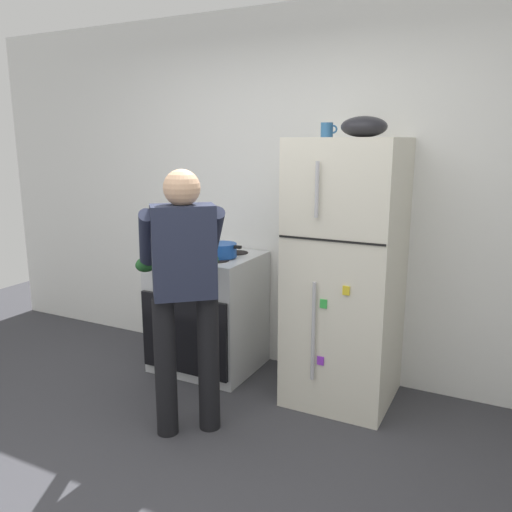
# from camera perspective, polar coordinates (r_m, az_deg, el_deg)

# --- Properties ---
(ground) EXTENTS (8.00, 8.00, 0.00)m
(ground) POSITION_cam_1_polar(r_m,az_deg,el_deg) (2.84, -12.42, -25.81)
(ground) COLOR #38383D
(kitchen_wall_back) EXTENTS (6.00, 0.10, 2.70)m
(kitchen_wall_back) POSITION_cam_1_polar(r_m,az_deg,el_deg) (3.94, 4.85, 6.69)
(kitchen_wall_back) COLOR white
(kitchen_wall_back) RESTS_ON ground
(refrigerator) EXTENTS (0.68, 0.72, 1.77)m
(refrigerator) POSITION_cam_1_polar(r_m,az_deg,el_deg) (3.51, 9.84, -1.91)
(refrigerator) COLOR silver
(refrigerator) RESTS_ON ground
(stove_range) EXTENTS (0.76, 0.67, 0.91)m
(stove_range) POSITION_cam_1_polar(r_m,az_deg,el_deg) (4.06, -5.37, -6.13)
(stove_range) COLOR silver
(stove_range) RESTS_ON ground
(person_cook) EXTENTS (0.69, 0.73, 1.60)m
(person_cook) POSITION_cam_1_polar(r_m,az_deg,el_deg) (3.08, -7.93, -2.52)
(person_cook) COLOR black
(person_cook) RESTS_ON ground
(red_pot) EXTENTS (0.32, 0.22, 0.10)m
(red_pot) POSITION_cam_1_polar(r_m,az_deg,el_deg) (3.81, -3.81, 0.65)
(red_pot) COLOR #19479E
(red_pot) RESTS_ON stove_range
(coffee_mug) EXTENTS (0.11, 0.08, 0.10)m
(coffee_mug) POSITION_cam_1_polar(r_m,az_deg,el_deg) (3.50, 7.83, 13.56)
(coffee_mug) COLOR #2D6093
(coffee_mug) RESTS_ON refrigerator
(mixing_bowl) EXTENTS (0.29, 0.29, 0.13)m
(mixing_bowl) POSITION_cam_1_polar(r_m,az_deg,el_deg) (3.38, 11.80, 13.74)
(mixing_bowl) COLOR black
(mixing_bowl) RESTS_ON refrigerator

